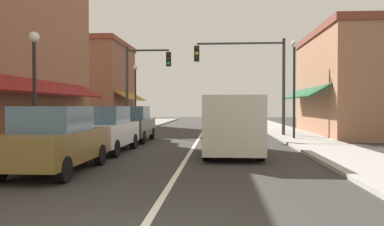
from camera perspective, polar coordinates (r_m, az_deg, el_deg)
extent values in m
plane|color=#33302D|center=(22.34, 1.15, -3.52)|extent=(80.00, 80.00, 0.00)
cube|color=gray|center=(23.26, -12.53, -3.22)|extent=(2.60, 56.00, 0.12)
cube|color=#A39E99|center=(22.73, 15.16, -3.33)|extent=(2.60, 56.00, 0.12)
cube|color=silver|center=(22.34, 1.15, -3.52)|extent=(0.14, 52.00, 0.01)
cube|color=slate|center=(18.09, -22.13, -0.24)|extent=(0.08, 10.64, 1.80)
cube|color=maroon|center=(17.84, -20.39, 3.61)|extent=(1.27, 11.76, 0.73)
cube|color=slate|center=(21.32, -18.48, 12.56)|extent=(0.08, 1.10, 1.30)
cube|color=#9E6B4C|center=(25.58, 22.45, 3.60)|extent=(4.77, 10.00, 5.91)
cube|color=brown|center=(25.91, 22.50, 10.58)|extent=(4.97, 10.20, 0.40)
cube|color=slate|center=(24.92, 17.35, 0.13)|extent=(0.08, 7.60, 1.80)
cube|color=#194C2D|center=(24.79, 15.99, 2.90)|extent=(1.27, 8.40, 0.73)
cube|color=slate|center=(22.91, 18.67, 7.19)|extent=(0.08, 1.10, 1.30)
cube|color=slate|center=(27.17, 16.31, 6.23)|extent=(0.08, 1.10, 1.30)
cube|color=brown|center=(34.05, -14.61, 3.68)|extent=(5.87, 8.00, 6.73)
cube|color=brown|center=(34.40, -14.64, 9.63)|extent=(6.07, 8.20, 0.40)
cube|color=slate|center=(33.21, -9.89, 0.38)|extent=(0.08, 6.08, 1.80)
cube|color=olive|center=(33.07, -8.87, 2.46)|extent=(1.27, 6.72, 0.73)
cube|color=slate|center=(31.65, -10.67, 6.59)|extent=(0.08, 1.10, 1.30)
cube|color=slate|center=(35.05, -9.21, 6.06)|extent=(0.08, 1.10, 1.30)
cube|color=brown|center=(11.05, -19.37, -4.58)|extent=(1.73, 4.11, 0.80)
cube|color=slate|center=(10.91, -19.60, -0.81)|extent=(1.53, 2.01, 0.66)
cylinder|color=black|center=(12.64, -20.20, -5.70)|extent=(0.20, 0.62, 0.62)
cylinder|color=black|center=(12.08, -13.31, -5.98)|extent=(0.20, 0.62, 0.62)
cylinder|color=black|center=(9.55, -18.23, -7.87)|extent=(0.20, 0.62, 0.62)
cube|color=silver|center=(15.22, -12.63, -3.01)|extent=(1.79, 4.13, 0.80)
cube|color=slate|center=(15.09, -12.76, -0.27)|extent=(1.55, 2.03, 0.66)
cylinder|color=black|center=(16.78, -13.81, -4.01)|extent=(0.21, 0.62, 0.62)
cylinder|color=black|center=(16.34, -8.54, -4.13)|extent=(0.21, 0.62, 0.62)
cylinder|color=black|center=(14.26, -17.33, -4.92)|extent=(0.21, 0.62, 0.62)
cylinder|color=black|center=(13.74, -11.18, -5.12)|extent=(0.21, 0.62, 0.62)
cube|color=#4C5156|center=(19.69, -8.77, -2.08)|extent=(1.78, 4.13, 0.80)
cube|color=slate|center=(19.57, -8.84, 0.04)|extent=(1.55, 2.02, 0.66)
cylinder|color=black|center=(21.21, -10.11, -2.95)|extent=(0.21, 0.62, 0.62)
cylinder|color=black|center=(20.90, -5.88, -2.99)|extent=(0.21, 0.62, 0.62)
cylinder|color=black|center=(18.59, -12.02, -3.51)|extent=(0.21, 0.62, 0.62)
cylinder|color=black|center=(18.24, -7.21, -3.59)|extent=(0.21, 0.62, 0.62)
cube|color=beige|center=(14.27, 5.89, -1.42)|extent=(1.99, 5.01, 1.90)
cube|color=slate|center=(16.66, 5.67, 0.40)|extent=(1.73, 0.28, 0.84)
cube|color=black|center=(16.89, 5.65, -3.38)|extent=(1.86, 0.21, 0.24)
cylinder|color=black|center=(15.87, 2.55, -4.09)|extent=(0.24, 0.72, 0.72)
cylinder|color=black|center=(15.92, 8.92, -4.09)|extent=(0.24, 0.72, 0.72)
cylinder|color=black|center=(12.79, 2.10, -5.33)|extent=(0.24, 0.72, 0.72)
cylinder|color=black|center=(12.84, 10.03, -5.32)|extent=(0.24, 0.72, 0.72)
cylinder|color=#333333|center=(23.00, 13.26, 3.62)|extent=(0.18, 0.18, 5.65)
cylinder|color=#333333|center=(23.00, 7.05, 10.08)|extent=(4.99, 0.12, 0.12)
cube|color=black|center=(22.74, 0.70, 8.67)|extent=(0.30, 0.24, 0.90)
sphere|color=#420F0F|center=(22.65, 0.68, 9.41)|extent=(0.20, 0.20, 0.20)
sphere|color=yellow|center=(22.61, 0.68, 8.71)|extent=(0.20, 0.20, 0.20)
sphere|color=#0C3316|center=(22.57, 0.68, 8.01)|extent=(0.20, 0.20, 0.20)
cylinder|color=#333333|center=(25.37, -9.48, 3.32)|extent=(0.18, 0.18, 5.58)
cylinder|color=#333333|center=(25.32, -6.47, 9.10)|extent=(2.71, 0.12, 0.12)
cube|color=black|center=(24.86, -3.44, 7.86)|extent=(0.30, 0.24, 0.90)
sphere|color=#420F0F|center=(24.77, -3.48, 8.54)|extent=(0.20, 0.20, 0.20)
sphere|color=#3D2D0C|center=(24.73, -3.48, 7.90)|extent=(0.20, 0.20, 0.20)
sphere|color=green|center=(24.70, -3.48, 7.25)|extent=(0.20, 0.20, 0.20)
cylinder|color=black|center=(14.16, -22.04, 1.69)|extent=(0.12, 0.12, 3.92)
sphere|color=white|center=(14.34, -22.10, 10.26)|extent=(0.36, 0.36, 0.36)
cylinder|color=black|center=(20.71, 14.71, 2.71)|extent=(0.12, 0.12, 4.79)
sphere|color=white|center=(20.95, 14.74, 9.77)|extent=(0.36, 0.36, 0.36)
cylinder|color=black|center=(29.37, -8.27, 1.94)|extent=(0.12, 0.12, 4.48)
sphere|color=white|center=(29.51, -8.28, 6.65)|extent=(0.36, 0.36, 0.36)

